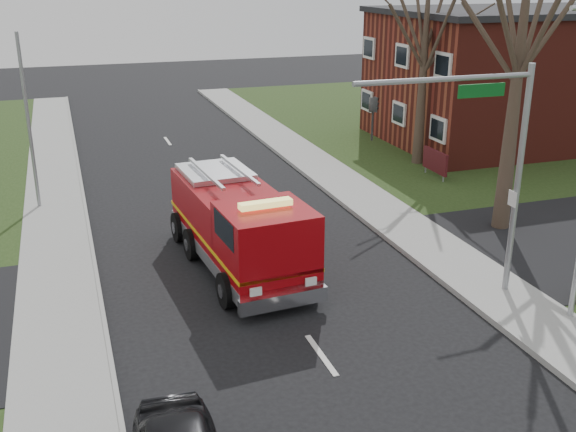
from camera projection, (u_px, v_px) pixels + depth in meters
name	position (u px, v px, depth m)	size (l,w,h in m)	color
ground	(321.00, 355.00, 16.94)	(120.00, 120.00, 0.00)	black
sidewalk_right	(528.00, 315.00, 18.79)	(2.40, 80.00, 0.15)	gray
sidewalk_left	(63.00, 400.00, 15.05)	(2.40, 80.00, 0.15)	gray
brick_building	(522.00, 75.00, 37.44)	(15.40, 10.40, 7.25)	maroon
health_center_sign	(435.00, 161.00, 30.93)	(0.12, 2.00, 1.40)	#461015
bare_tree_near	(523.00, 25.00, 22.61)	(6.00, 6.00, 12.00)	#382C21
bare_tree_far	(426.00, 31.00, 31.39)	(5.25, 5.25, 10.50)	#382C21
traffic_signal_mast	(483.00, 143.00, 18.24)	(5.29, 0.18, 6.80)	gray
utility_pole_far	(29.00, 124.00, 26.16)	(0.14, 0.14, 7.00)	gray
fire_engine	(239.00, 228.00, 21.50)	(3.33, 7.69, 3.03)	#97060C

